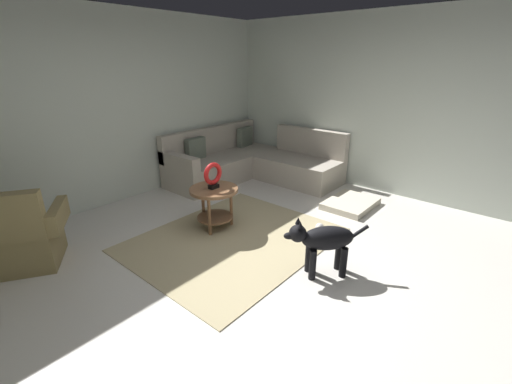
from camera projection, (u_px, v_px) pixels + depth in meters
name	position (u px, v px, depth m)	size (l,w,h in m)	color
ground_plane	(272.00, 270.00, 3.58)	(6.00, 6.00, 0.10)	silver
wall_back	(110.00, 110.00, 4.85)	(6.00, 0.12, 2.70)	silver
wall_right	(393.00, 107.00, 5.16)	(0.12, 6.00, 2.70)	silver
area_rug	(233.00, 239.00, 4.09)	(2.30, 1.90, 0.01)	tan
sectional_couch	(251.00, 163.00, 6.09)	(2.20, 2.25, 0.88)	#B2A899
armchair	(23.00, 238.00, 3.47)	(1.00, 0.93, 0.88)	olive
side_table	(214.00, 197.00, 4.24)	(0.60, 0.60, 0.54)	brown
torus_sculpture	(213.00, 175.00, 4.13)	(0.28, 0.08, 0.33)	black
dog_bed_mat	(350.00, 204.00, 5.01)	(0.80, 0.60, 0.09)	beige
dog	(323.00, 241.00, 3.31)	(0.66, 0.61, 0.63)	black
dog_toy_ball	(320.00, 227.00, 4.28)	(0.11, 0.11, 0.11)	silver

